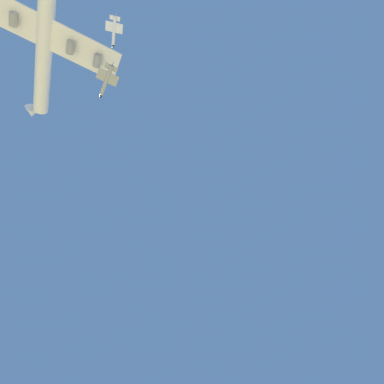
{
  "coord_description": "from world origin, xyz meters",
  "views": [
    {
      "loc": [
        -33.55,
        102.91,
        3.01
      ],
      "look_at": [
        17.92,
        64.03,
        75.42
      ],
      "focal_mm": 31.1,
      "sensor_mm": 36.0,
      "label": 1
    }
  ],
  "objects": [
    {
      "name": "chase_jet_trailing",
      "position": [
        28.81,
        97.27,
        127.44
      ],
      "size": [
        15.31,
        8.6,
        4.0
      ],
      "rotation": [
        0.0,
        0.0,
        -0.16
      ],
      "color": "#999EA3"
    },
    {
      "name": "chase_jet_lead",
      "position": [
        26.63,
        103.75,
        171.17
      ],
      "size": [
        14.97,
        9.34,
        4.0
      ],
      "rotation": [
        0.0,
        0.0,
        -0.42
      ],
      "color": "silver"
    },
    {
      "name": "carrier_jet",
      "position": [
        32.93,
        124.61,
        141.34
      ],
      "size": [
        77.6,
        60.96,
        20.25
      ],
      "rotation": [
        0.1,
        0.0,
        -0.2
      ],
      "color": "white"
    }
  ]
}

